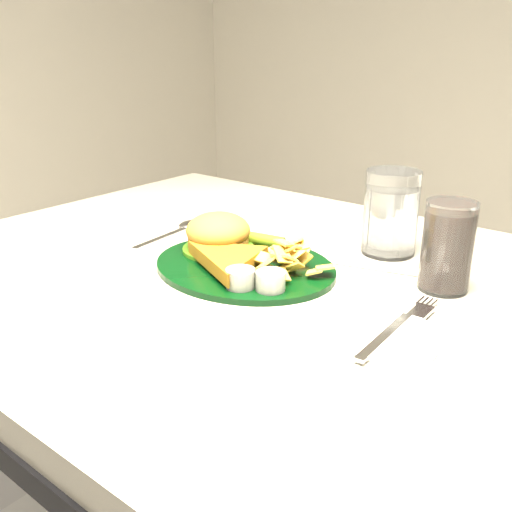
{
  "coord_description": "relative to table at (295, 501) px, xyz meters",
  "views": [
    {
      "loc": [
        0.39,
        -0.59,
        1.06
      ],
      "look_at": [
        -0.03,
        -0.06,
        0.8
      ],
      "focal_mm": 40.0,
      "sensor_mm": 36.0,
      "label": 1
    }
  ],
  "objects": [
    {
      "name": "water_glass",
      "position": [
        0.03,
        0.18,
        0.44
      ],
      "size": [
        0.09,
        0.09,
        0.13
      ],
      "primitive_type": "cylinder",
      "rotation": [
        0.0,
        0.0,
        -0.18
      ],
      "color": "silver",
      "rests_on": "table"
    },
    {
      "name": "dinner_plate",
      "position": [
        -0.09,
        -0.01,
        0.41
      ],
      "size": [
        0.27,
        0.23,
        0.06
      ],
      "primitive_type": null,
      "rotation": [
        0.0,
        0.0,
        0.0
      ],
      "color": "black",
      "rests_on": "table"
    },
    {
      "name": "spoon",
      "position": [
        -0.28,
        0.0,
        0.38
      ],
      "size": [
        0.06,
        0.17,
        0.01
      ],
      "primitive_type": null,
      "rotation": [
        0.0,
        0.0,
        0.09
      ],
      "color": "silver",
      "rests_on": "table"
    },
    {
      "name": "wrapped_straw",
      "position": [
        0.01,
        0.1,
        0.38
      ],
      "size": [
        0.23,
        0.13,
        0.01
      ],
      "primitive_type": null,
      "rotation": [
        0.0,
        0.0,
        0.26
      ],
      "color": "white",
      "rests_on": "table"
    },
    {
      "name": "table",
      "position": [
        0.0,
        0.0,
        0.0
      ],
      "size": [
        1.2,
        0.8,
        0.75
      ],
      "primitive_type": null,
      "color": "#A29E93",
      "rests_on": "ground"
    },
    {
      "name": "cola_glass",
      "position": [
        0.15,
        0.1,
        0.43
      ],
      "size": [
        0.08,
        0.08,
        0.12
      ],
      "primitive_type": "cylinder",
      "rotation": [
        0.0,
        0.0,
        -0.33
      ],
      "color": "black",
      "rests_on": "table"
    },
    {
      "name": "fork_napkin",
      "position": [
        0.16,
        -0.06,
        0.38
      ],
      "size": [
        0.13,
        0.17,
        0.01
      ],
      "primitive_type": null,
      "rotation": [
        0.0,
        0.0,
        0.04
      ],
      "color": "white",
      "rests_on": "table"
    }
  ]
}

